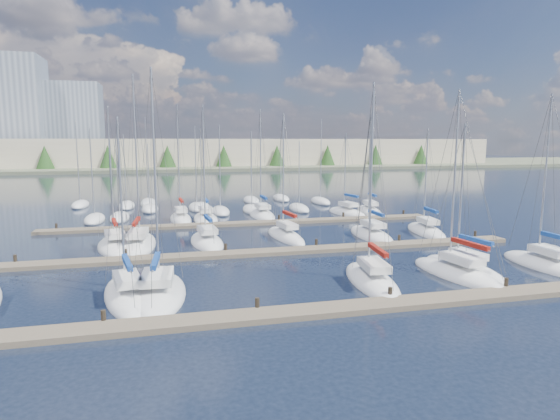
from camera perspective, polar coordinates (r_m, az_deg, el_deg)
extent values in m
plane|color=#192132|center=(82.39, -7.61, 1.82)|extent=(400.00, 400.00, 0.00)
cube|color=#6B5E4C|center=(26.61, 6.27, -11.98)|extent=(44.00, 1.80, 0.35)
cylinder|color=#2D261C|center=(26.17, -20.69, -12.50)|extent=(0.26, 0.26, 1.10)
cylinder|color=#2D261C|center=(26.36, -2.79, -11.79)|extent=(0.26, 0.26, 1.10)
cylinder|color=#2D261C|center=(28.86, 13.26, -10.19)|extent=(0.26, 0.26, 1.10)
cylinder|color=#2D261C|center=(33.15, 25.82, -8.37)|extent=(0.26, 0.26, 1.10)
cube|color=#6B5E4C|center=(39.48, -0.69, -5.12)|extent=(44.00, 1.80, 0.35)
cylinder|color=#2D261C|center=(40.98, -29.55, -5.52)|extent=(0.26, 0.26, 1.10)
cylinder|color=#2D261C|center=(39.51, -18.29, -5.32)|extent=(0.26, 0.26, 1.10)
cylinder|color=#2D261C|center=(39.64, -6.65, -4.90)|extent=(0.26, 0.26, 1.10)
cylinder|color=#2D261C|center=(41.35, 4.45, -4.31)|extent=(0.26, 0.26, 1.10)
cylinder|color=#2D261C|center=(44.45, 14.32, -3.65)|extent=(0.26, 0.26, 1.10)
cylinder|color=#2D261C|center=(48.68, 22.68, -3.00)|extent=(0.26, 0.26, 1.10)
cube|color=#6B5E4C|center=(52.94, -4.11, -1.65)|extent=(44.00, 1.80, 0.35)
cylinder|color=#2D261C|center=(54.29, -25.59, -2.05)|extent=(0.26, 0.26, 1.10)
cylinder|color=#2D261C|center=(53.19, -17.13, -1.79)|extent=(0.26, 0.26, 1.10)
cylinder|color=#2D261C|center=(53.29, -8.52, -1.49)|extent=(0.26, 0.26, 1.10)
cylinder|color=#2D261C|center=(54.57, -0.12, -1.16)|extent=(0.26, 0.26, 1.10)
cylinder|color=#2D261C|center=(56.96, 7.72, -0.83)|extent=(0.26, 0.26, 1.10)
cylinder|color=#2D261C|center=(60.32, 14.82, -0.52)|extent=(0.26, 0.26, 1.10)
ellipsoid|color=white|center=(61.09, 8.14, -0.45)|extent=(4.10, 7.94, 1.60)
cube|color=black|center=(61.09, 8.14, -0.45)|extent=(2.07, 3.83, 0.12)
cube|color=silver|center=(60.60, 8.36, 0.71)|extent=(1.96, 2.88, 0.50)
cylinder|color=#9EA0A5|center=(60.99, 7.94, 4.93)|extent=(0.14, 0.14, 9.30)
cylinder|color=#9EA0A5|center=(59.96, 8.70, 1.64)|extent=(0.72, 3.13, 0.10)
cube|color=navy|center=(59.95, 8.70, 1.75)|extent=(0.87, 2.92, 0.30)
ellipsoid|color=white|center=(45.75, 0.68, -3.36)|extent=(3.13, 8.52, 1.60)
cube|color=silver|center=(45.12, 0.87, -1.85)|extent=(1.54, 3.03, 0.50)
cylinder|color=#9EA0A5|center=(45.50, 0.40, 4.85)|extent=(0.14, 0.14, 10.91)
cylinder|color=#9EA0A5|center=(44.33, 1.18, -0.65)|extent=(0.47, 3.49, 0.10)
cube|color=maroon|center=(44.31, 1.18, -0.50)|extent=(0.64, 3.23, 0.30)
ellipsoid|color=white|center=(30.02, -18.14, -10.16)|extent=(4.02, 8.62, 1.60)
cube|color=black|center=(30.02, -18.14, -10.16)|extent=(2.03, 4.16, 0.12)
cube|color=silver|center=(29.24, -18.17, -7.99)|extent=(1.91, 3.11, 0.50)
cylinder|color=#9EA0A5|center=(29.39, -18.81, 1.23)|extent=(0.14, 0.14, 9.70)
cylinder|color=#9EA0A5|center=(28.33, -18.13, -6.31)|extent=(0.72, 3.45, 0.10)
cube|color=navy|center=(28.30, -18.14, -6.08)|extent=(0.87, 3.21, 0.30)
ellipsoid|color=white|center=(57.15, -11.99, -1.17)|extent=(2.91, 8.13, 1.60)
cube|color=black|center=(57.15, -11.99, -1.17)|extent=(1.50, 3.91, 0.12)
cube|color=silver|center=(56.55, -11.99, 0.07)|extent=(1.50, 2.88, 0.50)
cylinder|color=#9EA0A5|center=(57.05, -12.28, 6.23)|extent=(0.14, 0.14, 12.58)
cylinder|color=#9EA0A5|center=(55.78, -11.96, 1.04)|extent=(0.31, 3.36, 0.10)
cube|color=maroon|center=(55.77, -11.97, 1.17)|extent=(0.49, 3.10, 0.30)
ellipsoid|color=white|center=(29.93, -14.57, -10.06)|extent=(3.83, 8.93, 1.60)
cube|color=silver|center=(29.14, -14.74, -7.90)|extent=(1.99, 3.17, 0.50)
cylinder|color=#9EA0A5|center=(29.20, -15.00, 4.18)|extent=(0.14, 0.14, 12.57)
cylinder|color=#9EA0A5|center=(28.19, -14.93, -6.25)|extent=(0.34, 3.67, 0.10)
cube|color=navy|center=(28.16, -14.94, -6.01)|extent=(0.52, 3.39, 0.30)
ellipsoid|color=white|center=(36.83, 21.43, -6.87)|extent=(3.29, 8.01, 1.60)
cube|color=black|center=(36.83, 21.43, -6.87)|extent=(1.66, 3.86, 0.12)
cube|color=silver|center=(36.25, 21.96, -5.02)|extent=(1.58, 2.87, 0.50)
cylinder|color=#9EA0A5|center=(36.25, 21.24, 2.24)|extent=(0.14, 0.14, 9.50)
cylinder|color=#9EA0A5|center=(35.60, 22.75, -3.58)|extent=(0.58, 3.25, 0.10)
cube|color=navy|center=(35.58, 22.76, -3.39)|extent=(0.73, 3.02, 0.30)
ellipsoid|color=white|center=(47.26, 11.02, -3.13)|extent=(3.08, 8.68, 1.60)
cube|color=black|center=(47.26, 11.02, -3.13)|extent=(1.59, 4.17, 0.12)
cube|color=silver|center=(46.64, 11.27, -1.67)|extent=(1.64, 3.06, 0.50)
cylinder|color=#9EA0A5|center=(47.04, 10.93, 4.96)|extent=(0.14, 0.14, 11.15)
cylinder|color=#9EA0A5|center=(45.84, 11.65, -0.52)|extent=(0.21, 3.61, 0.10)
cube|color=navy|center=(45.82, 11.65, -0.38)|extent=(0.41, 3.33, 0.30)
ellipsoid|color=white|center=(43.82, -16.79, -4.25)|extent=(3.37, 10.04, 1.60)
cube|color=silver|center=(43.07, -16.93, -2.71)|extent=(1.74, 3.55, 0.50)
cylinder|color=#9EA0A5|center=(43.61, -17.13, 6.37)|extent=(0.14, 0.14, 14.02)
cylinder|color=#9EA0A5|center=(42.11, -17.11, -1.51)|extent=(0.34, 4.16, 0.10)
cube|color=maroon|center=(42.09, -17.12, -1.35)|extent=(0.52, 3.83, 0.30)
ellipsoid|color=white|center=(35.44, 20.67, -7.43)|extent=(3.79, 8.87, 1.60)
cube|color=silver|center=(34.81, 21.25, -5.53)|extent=(1.88, 3.17, 0.50)
cylinder|color=#9EA0A5|center=(34.78, 20.52, 3.92)|extent=(0.14, 0.14, 11.78)
cylinder|color=#9EA0A5|center=(34.09, 22.12, -4.05)|extent=(0.54, 3.60, 0.10)
cube|color=maroon|center=(34.07, 22.13, -3.86)|extent=(0.70, 3.33, 0.30)
ellipsoid|color=white|center=(32.19, 11.07, -8.62)|extent=(3.66, 8.78, 1.60)
cube|color=black|center=(32.19, 11.07, -8.62)|extent=(1.86, 4.23, 0.12)
cube|color=silver|center=(31.44, 11.37, -6.58)|extent=(1.81, 3.14, 0.50)
cylinder|color=#9EA0A5|center=(31.53, 11.05, 4.12)|extent=(0.14, 0.14, 12.04)
cylinder|color=#9EA0A5|center=(30.56, 11.83, -5.00)|extent=(0.53, 3.56, 0.10)
cube|color=maroon|center=(30.53, 11.83, -4.78)|extent=(0.69, 3.30, 0.30)
ellipsoid|color=white|center=(43.90, -19.45, -4.35)|extent=(4.21, 8.16, 1.60)
cube|color=black|center=(43.90, -19.45, -4.35)|extent=(2.14, 3.94, 0.12)
cube|color=silver|center=(43.26, -19.50, -2.78)|extent=(2.06, 2.95, 0.50)
cylinder|color=#9EA0A5|center=(43.59, -19.94, 4.42)|extent=(0.14, 0.14, 11.27)
cylinder|color=#9EA0A5|center=(42.47, -19.51, -1.55)|extent=(0.64, 3.24, 0.10)
cube|color=maroon|center=(42.45, -19.52, -1.39)|extent=(0.79, 3.01, 0.30)
ellipsoid|color=white|center=(40.65, 29.55, -5.99)|extent=(2.91, 8.13, 1.60)
cube|color=silver|center=(40.09, 30.09, -4.31)|extent=(1.58, 2.85, 0.50)
cylinder|color=#9EA0A5|center=(40.09, 29.63, 3.82)|extent=(0.14, 0.14, 11.69)
cylinder|color=#9EA0A5|center=(39.44, 30.85, -3.00)|extent=(0.14, 3.40, 0.10)
cube|color=navy|center=(39.42, 30.87, -2.83)|extent=(0.33, 3.13, 0.30)
ellipsoid|color=white|center=(43.86, -8.91, -3.98)|extent=(3.39, 8.11, 1.60)
cube|color=maroon|center=(43.86, -8.91, -3.98)|extent=(1.74, 3.90, 0.12)
cube|color=silver|center=(43.22, -8.86, -2.40)|extent=(1.74, 2.88, 0.50)
cylinder|color=#9EA0A5|center=(43.55, -9.25, 4.96)|extent=(0.14, 0.14, 11.49)
cylinder|color=#9EA0A5|center=(42.42, -8.75, -1.17)|extent=(0.37, 3.32, 0.10)
cube|color=navy|center=(42.40, -8.76, -1.01)|extent=(0.55, 3.07, 0.30)
ellipsoid|color=white|center=(58.83, -2.21, -0.71)|extent=(2.85, 8.34, 1.60)
cube|color=silver|center=(58.23, -2.14, 0.49)|extent=(1.55, 2.92, 0.50)
cylinder|color=#9EA0A5|center=(58.77, -2.39, 6.29)|extent=(0.14, 0.14, 12.21)
cylinder|color=#9EA0A5|center=(57.45, -2.00, 1.43)|extent=(0.13, 3.49, 0.10)
cube|color=navy|center=(57.44, -2.00, 1.55)|extent=(0.33, 3.22, 0.30)
ellipsoid|color=white|center=(50.55, 17.35, -2.61)|extent=(3.74, 8.38, 1.60)
cube|color=black|center=(50.55, 17.35, -2.61)|extent=(1.89, 4.04, 0.12)
cube|color=silver|center=(49.96, 17.59, -1.24)|extent=(1.80, 3.01, 0.50)
cylinder|color=#9EA0A5|center=(50.40, 17.37, 4.05)|extent=(0.14, 0.14, 9.56)
cylinder|color=#9EA0A5|center=(49.21, 17.93, -0.16)|extent=(0.63, 3.37, 0.10)
cube|color=navy|center=(49.19, 17.93, -0.02)|extent=(0.78, 3.13, 0.30)
ellipsoid|color=white|center=(56.45, -9.03, -1.20)|extent=(2.93, 7.68, 1.60)
cube|color=silver|center=(55.88, -9.02, 0.05)|extent=(1.58, 2.70, 0.50)
cylinder|color=#9EA0A5|center=(56.32, -9.27, 6.22)|extent=(0.14, 0.14, 12.46)
cylinder|color=#9EA0A5|center=(55.13, -8.98, 1.04)|extent=(0.17, 3.20, 0.10)
cube|color=navy|center=(55.12, -8.99, 1.16)|extent=(0.36, 2.95, 0.30)
ellipsoid|color=white|center=(62.82, 10.84, -0.27)|extent=(3.69, 8.64, 1.60)
cube|color=black|center=(62.82, 10.84, -0.27)|extent=(1.87, 4.16, 0.12)
cube|color=silver|center=(62.24, 10.98, 0.85)|extent=(1.78, 3.10, 0.50)
cylinder|color=#9EA0A5|center=(62.81, 10.86, 6.13)|extent=(0.14, 0.14, 11.86)
cylinder|color=#9EA0A5|center=(61.48, 11.18, 1.74)|extent=(0.64, 3.49, 0.10)
cube|color=navy|center=(61.46, 11.18, 1.85)|extent=(0.79, 3.24, 0.30)
cylinder|color=#9EA0A5|center=(72.37, -23.44, 5.45)|extent=(0.12, 0.12, 11.20)
ellipsoid|color=white|center=(72.89, -23.16, 0.55)|extent=(2.20, 6.40, 1.40)
cylinder|color=#9EA0A5|center=(65.11, -9.60, 5.30)|extent=(0.12, 0.12, 10.14)
ellipsoid|color=white|center=(65.66, -9.48, 0.31)|extent=(2.20, 6.40, 1.40)
cylinder|color=#9EA0A5|center=(64.84, -10.24, 5.43)|extent=(0.12, 0.12, 10.49)
ellipsoid|color=white|center=(65.41, -10.11, 0.27)|extent=(2.20, 6.40, 1.40)
cylinder|color=#9EA0A5|center=(74.16, 0.12, 5.76)|extent=(0.12, 0.12, 10.06)
ellipsoid|color=white|center=(74.64, 0.12, 1.40)|extent=(2.20, 6.40, 1.40)
cylinder|color=#9EA0A5|center=(69.07, -18.40, 4.85)|extent=(0.12, 0.12, 9.39)
ellipsoid|color=white|center=(69.57, -18.19, 0.46)|extent=(2.20, 6.40, 1.40)
cylinder|color=#9EA0A5|center=(58.29, -21.96, 4.31)|extent=(0.12, 0.12, 9.85)
ellipsoid|color=white|center=(58.90, -21.66, -1.10)|extent=(2.20, 6.40, 1.40)
cylinder|color=#9EA0A5|center=(58.62, -19.20, 4.20)|extent=(0.12, 0.12, 9.30)
ellipsoid|color=white|center=(59.21, -18.96, -0.91)|extent=(2.20, 6.40, 1.40)
cylinder|color=#9EA0A5|center=(70.58, 5.02, 6.25)|extent=(0.12, 0.12, 11.68)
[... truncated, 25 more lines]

